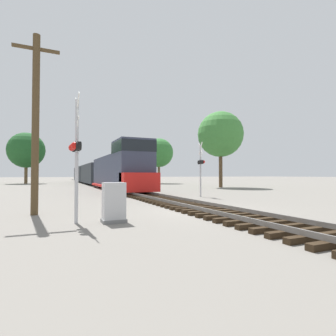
# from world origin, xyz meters

# --- Properties ---
(ground_plane) EXTENTS (400.00, 400.00, 0.00)m
(ground_plane) POSITION_xyz_m (0.00, 0.00, 0.00)
(ground_plane) COLOR slate
(rail_track_bed) EXTENTS (2.60, 160.00, 0.31)m
(rail_track_bed) POSITION_xyz_m (0.00, -0.00, 0.14)
(rail_track_bed) COLOR black
(rail_track_bed) RESTS_ON ground
(freight_train) EXTENTS (2.97, 50.63, 4.63)m
(freight_train) POSITION_xyz_m (0.00, 32.66, 1.89)
(freight_train) COLOR #33384C
(freight_train) RESTS_ON ground
(crossing_signal_near) EXTENTS (0.36, 1.01, 4.40)m
(crossing_signal_near) POSITION_xyz_m (-5.62, -0.82, 2.50)
(crossing_signal_near) COLOR #B7B7BC
(crossing_signal_near) RESTS_ON ground
(crossing_signal_far) EXTENTS (0.52, 1.01, 4.08)m
(crossing_signal_far) POSITION_xyz_m (3.83, 6.67, 2.44)
(crossing_signal_far) COLOR #B7B7BC
(crossing_signal_far) RESTS_ON ground
(relay_cabinet) EXTENTS (0.81, 0.61, 1.38)m
(relay_cabinet) POSITION_xyz_m (-4.38, -1.16, 0.68)
(relay_cabinet) COLOR slate
(relay_cabinet) RESTS_ON ground
(utility_pole) EXTENTS (1.80, 0.29, 7.50)m
(utility_pole) POSITION_xyz_m (-7.00, 1.84, 3.88)
(utility_pole) COLOR #4C3A23
(utility_pole) RESTS_ON ground
(tree_far_right) EXTENTS (6.01, 6.01, 10.03)m
(tree_far_right) POSITION_xyz_m (13.99, 18.55, 7.00)
(tree_far_right) COLOR brown
(tree_far_right) RESTS_ON ground
(tree_mid_background) EXTENTS (5.57, 5.57, 8.72)m
(tree_mid_background) POSITION_xyz_m (12.50, 36.76, 5.91)
(tree_mid_background) COLOR brown
(tree_mid_background) RESTS_ON ground
(tree_deep_background) EXTENTS (6.69, 6.69, 9.67)m
(tree_deep_background) POSITION_xyz_m (-10.94, 45.87, 6.30)
(tree_deep_background) COLOR brown
(tree_deep_background) RESTS_ON ground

